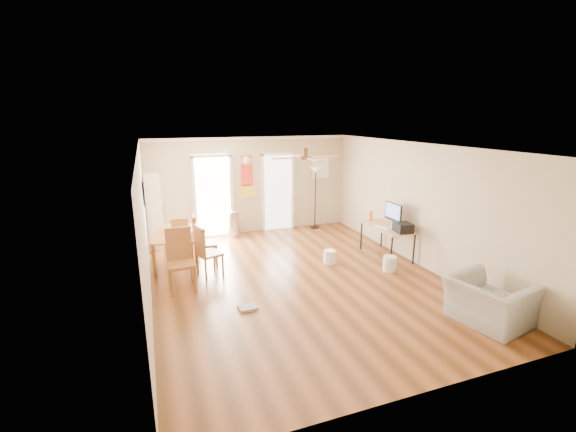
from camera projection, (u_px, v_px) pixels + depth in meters
name	position (u px, v px, depth m)	size (l,w,h in m)	color
floor	(298.00, 279.00, 7.63)	(7.00, 7.00, 0.00)	brown
ceiling	(299.00, 146.00, 6.97)	(5.50, 7.00, 0.00)	silver
wall_back	(251.00, 185.00, 10.48)	(5.50, 0.04, 2.60)	beige
wall_front	(420.00, 293.00, 4.12)	(5.50, 0.04, 2.60)	beige
wall_left	(145.00, 230.00, 6.38)	(0.04, 7.00, 2.60)	beige
wall_right	(419.00, 205.00, 8.21)	(0.04, 7.00, 2.60)	beige
crown_molding	(299.00, 149.00, 6.98)	(5.50, 7.00, 0.08)	white
kitchen_doorway	(213.00, 197.00, 10.18)	(0.90, 0.10, 2.10)	white
bathroom_doorway	(278.00, 193.00, 10.78)	(0.80, 0.10, 2.10)	white
wall_decal	(247.00, 177.00, 10.35)	(0.46, 0.03, 1.10)	red
ac_grille	(321.00, 167.00, 11.03)	(0.50, 0.04, 0.60)	white
framed_poster	(144.00, 191.00, 7.56)	(0.04, 0.66, 0.48)	black
ceiling_fan	(306.00, 157.00, 6.74)	(1.24, 1.24, 0.20)	#593819
bookshelf	(154.00, 210.00, 9.41)	(0.36, 0.81, 1.79)	white
dining_table	(178.00, 248.00, 8.32)	(0.86, 1.43, 0.72)	#A57535
dining_chair_right_a	(205.00, 241.00, 8.18)	(0.46, 0.46, 1.13)	#A86836
dining_chair_right_b	(209.00, 251.00, 7.68)	(0.43, 0.43, 1.05)	olive
dining_chair_near	(181.00, 261.00, 7.03)	(0.47, 0.47, 1.14)	brown
dining_chair_far	(180.00, 237.00, 8.83)	(0.37, 0.37, 0.91)	#A57735
trash_can	(233.00, 224.00, 10.28)	(0.32, 0.32, 0.68)	silver
torchiere_lamp	(315.00, 198.00, 10.92)	(0.33, 0.33, 1.76)	black
computer_desk	(386.00, 241.00, 8.81)	(0.66, 1.31, 0.70)	tan
imac	(393.00, 215.00, 8.64)	(0.08, 0.59, 0.55)	black
keyboard	(382.00, 227.00, 8.63)	(0.13, 0.39, 0.01)	white
printer	(403.00, 228.00, 8.30)	(0.33, 0.38, 0.20)	black
orange_bottle	(371.00, 216.00, 9.21)	(0.08, 0.08, 0.24)	orange
wastebasket_a	(330.00, 257.00, 8.42)	(0.26, 0.26, 0.30)	white
wastebasket_b	(390.00, 264.00, 8.01)	(0.27, 0.27, 0.32)	silver
floor_cloth	(248.00, 308.00, 6.46)	(0.30, 0.24, 0.04)	gray
armchair	(488.00, 302.00, 5.95)	(1.10, 0.96, 0.71)	#9A9995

